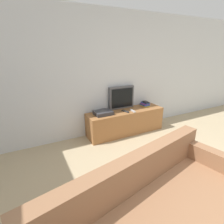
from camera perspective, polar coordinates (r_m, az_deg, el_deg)
wall_back at (r=3.84m, az=-1.52°, el=11.89°), size 9.00×0.06×2.60m
tv_stand at (r=4.02m, az=4.44°, el=-3.12°), size 1.78×0.48×0.54m
television at (r=4.00m, az=3.10°, el=4.74°), size 0.62×0.09×0.51m
book_stack at (r=4.26m, az=10.76°, el=2.55°), size 0.18×0.23×0.12m
remote_on_stand at (r=3.83m, az=4.39°, el=0.23°), size 0.10×0.20×0.02m
remote_secondary at (r=3.88m, az=6.74°, el=0.39°), size 0.06×0.19×0.02m
set_top_box at (r=3.67m, az=-2.91°, el=-0.21°), size 0.37×0.30×0.07m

